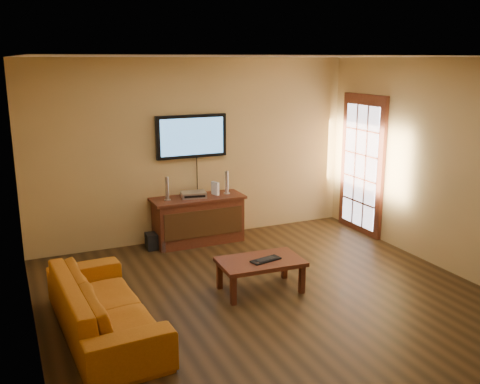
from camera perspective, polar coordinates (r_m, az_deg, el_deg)
ground_plane at (r=6.22m, az=3.39°, el=-11.50°), size 5.00×5.00×0.00m
room_walls at (r=6.25m, az=0.95°, el=4.90°), size 5.00×5.00×5.00m
french_door at (r=8.54m, az=12.86°, el=2.69°), size 0.07×1.02×2.22m
media_console at (r=7.98m, az=-4.47°, el=-2.95°), size 1.37×0.52×0.70m
television at (r=7.92m, az=-5.19°, el=5.94°), size 1.07×0.08×0.64m
coffee_table at (r=6.34m, az=2.20°, el=-7.69°), size 1.01×0.64×0.39m
sofa at (r=5.55m, az=-14.35°, el=-10.72°), size 0.71×2.06×0.79m
speaker_left at (r=7.72m, az=-7.78°, el=0.25°), size 0.09×0.09×0.34m
speaker_right at (r=8.02m, az=-1.42°, el=0.92°), size 0.10×0.10×0.35m
av_receiver at (r=7.87m, az=-4.99°, el=-0.27°), size 0.40×0.31×0.08m
game_console at (r=7.98m, az=-2.66°, el=0.39°), size 0.08×0.15×0.20m
subwoofer at (r=7.87m, az=-9.14°, el=-5.17°), size 0.24×0.24×0.23m
bottle at (r=7.69m, az=-8.16°, el=-5.83°), size 0.06×0.06×0.18m
keyboard at (r=6.29m, az=2.76°, el=-7.23°), size 0.39×0.21×0.02m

